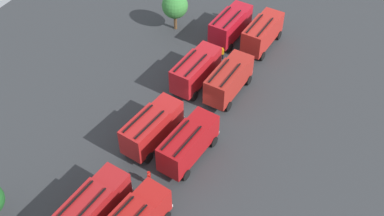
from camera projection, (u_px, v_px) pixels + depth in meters
ground_plane at (192, 117)px, 49.04m from camera, size 66.03×66.03×0.00m
fire_truck_1 at (188, 143)px, 43.69m from camera, size 7.44×3.45×3.88m
fire_truck_2 at (229, 79)px, 50.13m from camera, size 7.36×3.18×3.88m
fire_truck_3 at (262, 32)px, 56.23m from camera, size 7.36×3.20×3.88m
fire_truck_4 at (93, 206)px, 38.75m from camera, size 7.41×3.36×3.88m
fire_truck_5 at (152, 127)px, 45.15m from camera, size 7.46×3.54×3.88m
fire_truck_6 at (196, 69)px, 51.29m from camera, size 7.40×3.30×3.88m
fire_truck_7 at (231, 25)px, 57.40m from camera, size 7.38×3.24×3.88m
firefighter_0 at (149, 177)px, 42.26m from camera, size 0.48×0.37×1.75m
firefighter_1 at (222, 53)px, 55.39m from camera, size 0.43×0.48×1.62m
firefighter_2 at (250, 15)px, 60.88m from camera, size 0.40×0.48×1.80m
firefighter_3 at (227, 13)px, 61.58m from camera, size 0.41×0.48×1.59m
tree_1 at (175, 6)px, 58.12m from camera, size 3.29×3.29×5.09m
traffic_cone_0 at (123, 145)px, 45.92m from camera, size 0.39×0.39×0.56m
traffic_cone_1 at (200, 50)px, 56.72m from camera, size 0.49×0.49×0.70m
traffic_cone_2 at (80, 208)px, 40.70m from camera, size 0.44×0.44×0.63m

